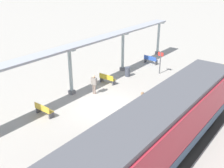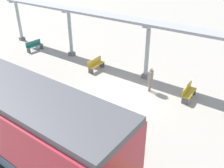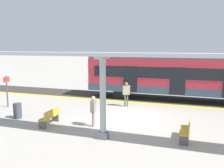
% 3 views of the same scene
% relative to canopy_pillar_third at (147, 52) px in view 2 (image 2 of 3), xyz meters
% --- Properties ---
extents(ground_plane, '(176.00, 176.00, 0.00)m').
position_rel_canopy_pillar_third_xyz_m(ground_plane, '(-3.73, 0.08, -1.92)').
color(ground_plane, '#AAA398').
extents(tactile_edge_strip, '(0.50, 35.51, 0.01)m').
position_rel_canopy_pillar_third_xyz_m(tactile_edge_strip, '(-7.66, 0.08, -1.91)').
color(tactile_edge_strip, yellow).
rests_on(tactile_edge_strip, ground).
extents(trackbed, '(3.20, 47.51, 0.01)m').
position_rel_canopy_pillar_third_xyz_m(trackbed, '(-9.51, 0.08, -1.92)').
color(trackbed, '#38332D').
rests_on(trackbed, ground).
extents(canopy_pillar_third, '(1.10, 0.44, 3.78)m').
position_rel_canopy_pillar_third_xyz_m(canopy_pillar_third, '(0.00, 0.00, 0.00)').
color(canopy_pillar_third, slate).
rests_on(canopy_pillar_third, ground).
extents(canopy_pillar_fourth, '(1.10, 0.44, 3.78)m').
position_rel_canopy_pillar_third_xyz_m(canopy_pillar_fourth, '(0.00, 7.12, 0.00)').
color(canopy_pillar_fourth, slate).
rests_on(canopy_pillar_fourth, ground).
extents(canopy_pillar_fifth, '(1.10, 0.44, 3.78)m').
position_rel_canopy_pillar_third_xyz_m(canopy_pillar_fifth, '(0.00, 13.97, 0.00)').
color(canopy_pillar_fifth, slate).
rests_on(canopy_pillar_fifth, ground).
extents(canopy_beam, '(1.20, 28.78, 0.16)m').
position_rel_canopy_pillar_third_xyz_m(canopy_beam, '(0.00, -0.02, 1.95)').
color(canopy_beam, '#A8AAB2').
rests_on(canopy_beam, canopy_pillar_nearest).
extents(bench_near_end, '(1.52, 0.52, 0.86)m').
position_rel_canopy_pillar_third_xyz_m(bench_near_end, '(-1.12, 10.62, -1.48)').
color(bench_near_end, '#2E7A6F').
rests_on(bench_near_end, ground).
extents(bench_mid_platform, '(1.51, 0.46, 0.86)m').
position_rel_canopy_pillar_third_xyz_m(bench_mid_platform, '(-1.04, 3.63, -1.48)').
color(bench_mid_platform, gold).
rests_on(bench_mid_platform, ground).
extents(bench_far_end, '(1.52, 0.50, 0.86)m').
position_rel_canopy_pillar_third_xyz_m(bench_far_end, '(-0.92, -3.41, -1.48)').
color(bench_far_end, gold).
rests_on(bench_far_end, ground).
extents(passenger_waiting_near_edge, '(0.44, 0.54, 1.73)m').
position_rel_canopy_pillar_third_xyz_m(passenger_waiting_near_edge, '(-6.25, -0.65, -0.84)').
color(passenger_waiting_near_edge, '#515F43').
rests_on(passenger_waiting_near_edge, ground).
extents(passenger_by_the_benches, '(0.49, 0.27, 1.63)m').
position_rel_canopy_pillar_third_xyz_m(passenger_by_the_benches, '(-1.45, -1.10, -0.90)').
color(passenger_by_the_benches, gray).
rests_on(passenger_by_the_benches, ground).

